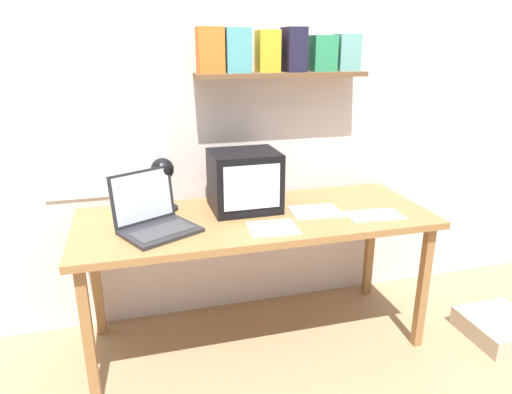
{
  "coord_description": "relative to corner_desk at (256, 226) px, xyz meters",
  "views": [
    {
      "loc": [
        -0.57,
        -2.1,
        1.57
      ],
      "look_at": [
        0.0,
        0.0,
        0.84
      ],
      "focal_mm": 32.0,
      "sensor_mm": 36.0,
      "label": 1
    }
  ],
  "objects": [
    {
      "name": "laptop",
      "position": [
        -0.52,
        -0.05,
        0.13
      ],
      "size": [
        0.42,
        0.4,
        0.27
      ],
      "rotation": [
        0.0,
        0.0,
        0.48
      ],
      "color": "#232326",
      "rests_on": "corner_desk"
    },
    {
      "name": "corner_desk",
      "position": [
        0.0,
        0.0,
        0.0
      ],
      "size": [
        1.8,
        0.69,
        0.74
      ],
      "color": "#9A693B",
      "rests_on": "ground_plane"
    },
    {
      "name": "loose_paper_near_monitor",
      "position": [
        0.32,
        -0.03,
        0.06
      ],
      "size": [
        0.27,
        0.22,
        0.0
      ],
      "rotation": [
        0.0,
        0.0,
        -0.07
      ],
      "color": "white",
      "rests_on": "corner_desk"
    },
    {
      "name": "back_wall",
      "position": [
        0.0,
        0.41,
        0.63
      ],
      "size": [
        5.6,
        0.24,
        2.6
      ],
      "color": "silver",
      "rests_on": "ground_plane"
    },
    {
      "name": "printed_handout",
      "position": [
        0.58,
        -0.16,
        0.06
      ],
      "size": [
        0.29,
        0.18,
        0.0
      ],
      "rotation": [
        0.0,
        0.0,
        -0.08
      ],
      "color": "silver",
      "rests_on": "corner_desk"
    },
    {
      "name": "open_notebook",
      "position": [
        0.03,
        -0.19,
        0.06
      ],
      "size": [
        0.24,
        0.22,
        0.0
      ],
      "rotation": [
        0.0,
        0.0,
        -0.08
      ],
      "color": "white",
      "rests_on": "corner_desk"
    },
    {
      "name": "ground_plane",
      "position": [
        0.0,
        0.0,
        -0.68
      ],
      "size": [
        12.0,
        12.0,
        0.0
      ],
      "primitive_type": "plane",
      "color": "#9B7D58"
    },
    {
      "name": "desk_lamp",
      "position": [
        -0.44,
        0.15,
        0.28
      ],
      "size": [
        0.13,
        0.17,
        0.3
      ],
      "rotation": [
        0.0,
        0.0,
        -0.34
      ],
      "color": "black",
      "rests_on": "corner_desk"
    },
    {
      "name": "juice_glass",
      "position": [
        -0.69,
        0.26,
        0.12
      ],
      "size": [
        0.06,
        0.06,
        0.14
      ],
      "color": "white",
      "rests_on": "corner_desk"
    },
    {
      "name": "crt_monitor",
      "position": [
        -0.03,
        0.11,
        0.22
      ],
      "size": [
        0.35,
        0.3,
        0.31
      ],
      "rotation": [
        0.0,
        0.0,
        0.01
      ],
      "color": "black",
      "rests_on": "corner_desk"
    },
    {
      "name": "floor_cushion",
      "position": [
        1.33,
        -0.34,
        -0.62
      ],
      "size": [
        0.37,
        0.37,
        0.11
      ],
      "color": "#C0AE92",
      "rests_on": "ground_plane"
    }
  ]
}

